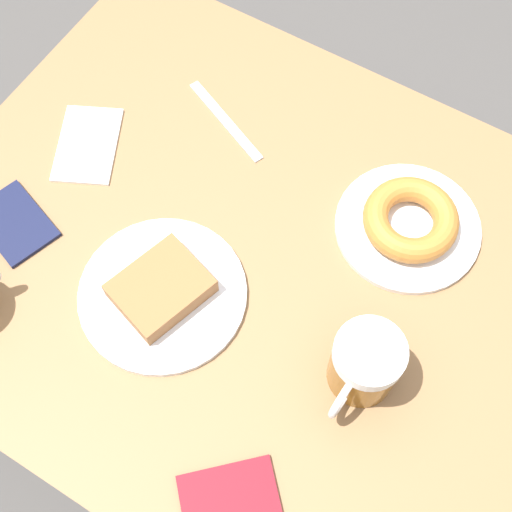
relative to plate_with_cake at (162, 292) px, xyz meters
name	(u,v)px	position (x,y,z in m)	size (l,w,h in m)	color
ground_plane	(256,394)	(-0.12, 0.09, -0.77)	(8.00, 8.00, 0.00)	#474442
table	(256,279)	(-0.12, 0.09, -0.08)	(0.83, 1.04, 0.76)	olive
plate_with_cake	(162,292)	(0.00, 0.00, 0.00)	(0.25, 0.25, 0.04)	silver
plate_with_donut	(409,222)	(-0.29, 0.26, 0.01)	(0.22, 0.22, 0.05)	silver
beer_mug_left	(364,365)	(-0.04, 0.30, 0.04)	(0.14, 0.10, 0.11)	#8C5619
napkin_folded	(88,144)	(-0.16, -0.25, -0.01)	(0.17, 0.15, 0.00)	white
knife	(226,121)	(-0.31, -0.09, -0.01)	(0.09, 0.18, 0.00)	silver
passport_near_edge	(15,223)	(0.02, -0.26, -0.01)	(0.12, 0.15, 0.01)	#141938
passport_far_edge	(230,500)	(0.19, 0.24, -0.01)	(0.15, 0.15, 0.01)	maroon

